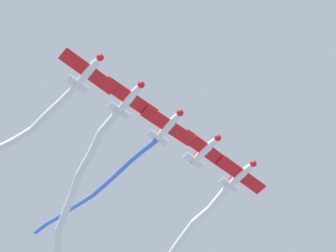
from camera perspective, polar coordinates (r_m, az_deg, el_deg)
The scene contains 9 objects.
airplane_lead at distance 64.30m, azimuth -7.92°, elevation 5.40°, with size 5.23×7.04×1.78m.
smoke_trail_lead at distance 68.84m, azimuth -13.69°, elevation -0.08°, with size 15.97×4.29×1.24m.
airplane_left_wing at distance 65.63m, azimuth -3.82°, elevation 2.79°, with size 5.28×7.08×1.78m.
smoke_trail_left_wing at distance 72.89m, azimuth -9.13°, elevation -6.71°, with size 24.36×9.05×2.52m.
airplane_right_wing at distance 66.89m, azimuth 0.06°, elevation 0.02°, with size 5.31×7.11×1.78m.
smoke_trail_right_wing at distance 75.80m, azimuth -7.46°, elevation -6.44°, with size 25.44×2.15×5.22m.
airplane_slot at distance 69.10m, azimuth 3.76°, elevation -2.35°, with size 5.22×7.03×1.78m.
airplane_trail at distance 71.20m, azimuth 7.26°, elevation -4.84°, with size 5.23×7.04×1.78m.
smoke_trail_trail at distance 78.19m, azimuth 0.89°, elevation -12.17°, with size 24.02×5.93×1.42m.
Camera 1 is at (26.70, -24.58, 5.91)m, focal length 61.29 mm.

